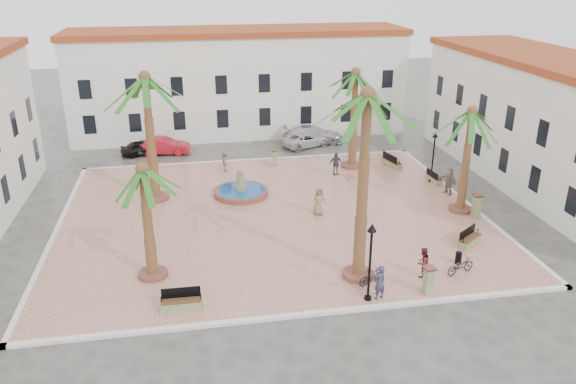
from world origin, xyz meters
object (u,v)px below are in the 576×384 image
(bench_ne, at_px, (392,163))
(pedestrian_east, at_px, (449,181))
(lamppost_s, at_px, (371,249))
(car_white, at_px, (306,140))
(bollard_n, at_px, (275,157))
(pedestrian_fountain_a, at_px, (319,201))
(bench_s, at_px, (182,303))
(bicycle_a, at_px, (460,266))
(palm_sw, at_px, (144,184))
(car_silver, at_px, (313,135))
(cyclist_b, at_px, (423,262))
(pedestrian_north, at_px, (225,161))
(bollard_se, at_px, (428,280))
(palm_ne, at_px, (355,84))
(bench_e, at_px, (434,179))
(fountain, at_px, (241,191))
(bench_se, at_px, (470,240))
(car_red, at_px, (164,146))
(cyclist_a, at_px, (380,282))
(palm_nw, at_px, (146,92))
(palm_e, at_px, (471,124))
(palm_s, at_px, (367,115))
(bicycle_b, at_px, (371,276))
(litter_bin, at_px, (458,258))
(car_black, at_px, (143,148))
(lamppost_e, at_px, (434,149))
(pedestrian_fountain_b, at_px, (336,164))
(bollard_e, at_px, (477,206))

(bench_ne, bearing_deg, pedestrian_east, -176.56)
(lamppost_s, relative_size, car_white, 0.90)
(bollard_n, bearing_deg, pedestrian_fountain_a, -82.45)
(bench_s, distance_m, bollard_n, 20.14)
(bicycle_a, bearing_deg, palm_sw, 62.85)
(car_silver, bearing_deg, cyclist_b, -172.87)
(pedestrian_fountain_a, relative_size, pedestrian_north, 1.13)
(bench_s, relative_size, bollard_se, 1.33)
(palm_ne, xyz_separation_m, bench_e, (4.92, -4.29, -6.23))
(pedestrian_north, bearing_deg, fountain, -174.99)
(lamppost_s, bearing_deg, fountain, 108.09)
(pedestrian_north, bearing_deg, bench_ne, -98.20)
(bench_s, bearing_deg, bench_se, 13.78)
(pedestrian_east, height_order, car_red, pedestrian_east)
(bicycle_a, height_order, car_white, car_white)
(cyclist_a, bearing_deg, bench_s, -26.48)
(fountain, bearing_deg, bench_se, -38.93)
(palm_nw, xyz_separation_m, cyclist_b, (13.59, -12.74, -6.45))
(car_red, bearing_deg, palm_e, -122.00)
(cyclist_a, relative_size, bicycle_a, 1.04)
(palm_s, height_order, bench_ne, palm_s)
(bench_ne, height_order, pedestrian_fountain_a, pedestrian_fountain_a)
(cyclist_a, distance_m, bicycle_b, 1.33)
(lamppost_s, bearing_deg, bicycle_a, 15.46)
(palm_e, distance_m, bench_ne, 10.47)
(palm_e, relative_size, bollard_se, 4.80)
(palm_s, bearing_deg, car_silver, 83.00)
(bench_ne, xyz_separation_m, litter_bin, (-1.87, -15.24, 0.03))
(cyclist_b, bearing_deg, car_black, -89.55)
(palm_nw, height_order, car_silver, palm_nw)
(lamppost_e, relative_size, pedestrian_fountain_b, 2.14)
(lamppost_e, bearing_deg, bench_s, -143.30)
(fountain, relative_size, cyclist_a, 2.13)
(bollard_se, relative_size, bicycle_a, 0.85)
(pedestrian_fountain_a, xyz_separation_m, car_silver, (3.11, 15.50, -0.32))
(bench_s, xyz_separation_m, cyclist_b, (11.94, 0.79, 0.52))
(bench_e, relative_size, pedestrian_fountain_a, 0.91)
(bench_ne, xyz_separation_m, car_white, (-5.39, 6.82, 0.16))
(bollard_n, distance_m, car_red, 9.92)
(pedestrian_north, bearing_deg, pedestrian_fountain_a, -153.05)
(bollard_se, distance_m, cyclist_a, 2.43)
(bench_ne, height_order, bollard_e, bollard_e)
(bench_se, distance_m, bench_e, 9.81)
(litter_bin, height_order, car_white, car_white)
(bicycle_b, bearing_deg, palm_e, -66.94)
(lamppost_s, bearing_deg, palm_ne, 76.07)
(palm_s, xyz_separation_m, pedestrian_fountain_a, (-0.25, 7.77, -7.42))
(palm_e, height_order, pedestrian_fountain_a, palm_e)
(bench_ne, height_order, cyclist_b, cyclist_b)
(bicycle_b, bearing_deg, lamppost_s, 136.52)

